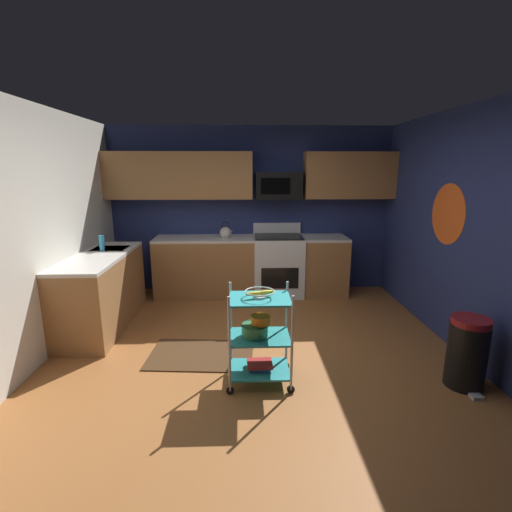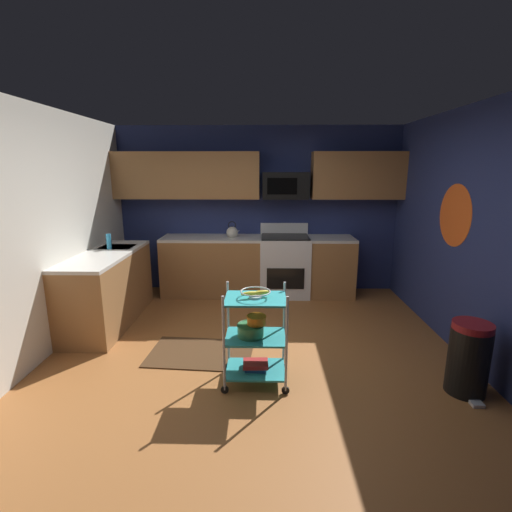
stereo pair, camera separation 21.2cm
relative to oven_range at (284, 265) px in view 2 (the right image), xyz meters
name	(u,v)px [view 2 (the right image)]	position (x,y,z in m)	size (l,w,h in m)	color
floor	(254,361)	(-0.42, -2.10, -0.50)	(4.40, 4.80, 0.04)	#995B2D
wall_back	(258,210)	(-0.42, 0.33, 0.82)	(4.52, 0.06, 2.60)	navy
wall_left	(28,237)	(-2.65, -2.10, 0.82)	(0.06, 4.80, 2.60)	silver
wall_right	(486,238)	(1.81, -2.10, 0.82)	(0.06, 4.80, 2.60)	navy
wall_flower_decal	(455,215)	(1.78, -1.53, 0.97)	(0.69, 0.69, 0.00)	#E5591E
counter_run	(209,273)	(-1.13, -0.43, -0.01)	(3.69, 2.31, 0.92)	#9E6B3D
oven_range	(284,265)	(0.00, 0.00, 0.00)	(0.76, 0.65, 1.10)	white
upper_cabinets	(252,176)	(-0.51, 0.13, 1.37)	(4.40, 0.33, 0.70)	#9E6B3D
microwave	(285,186)	(0.00, 0.10, 1.22)	(0.70, 0.39, 0.40)	black
rolling_cart	(256,337)	(-0.40, -2.52, -0.02)	(0.61, 0.43, 0.91)	silver
fruit_bowl	(256,293)	(-0.40, -2.52, 0.40)	(0.27, 0.27, 0.07)	silver
mixing_bowl_large	(251,330)	(-0.44, -2.52, 0.04)	(0.25, 0.25, 0.11)	#387F4C
mixing_bowl_small	(256,319)	(-0.39, -2.51, 0.14)	(0.18, 0.18, 0.08)	orange
book_stack	(256,365)	(-0.40, -2.52, -0.31)	(0.24, 0.18, 0.07)	#1E4C8C
kettle	(232,232)	(-0.81, 0.00, 0.52)	(0.21, 0.18, 0.26)	beige
dish_soap_bottle	(109,242)	(-2.36, -0.91, 0.54)	(0.06, 0.06, 0.20)	#2D8CBF
trash_can	(469,358)	(1.48, -2.65, -0.15)	(0.34, 0.42, 0.66)	black
floor_rug	(201,353)	(-1.00, -2.00, -0.47)	(1.10, 0.70, 0.01)	#472D19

